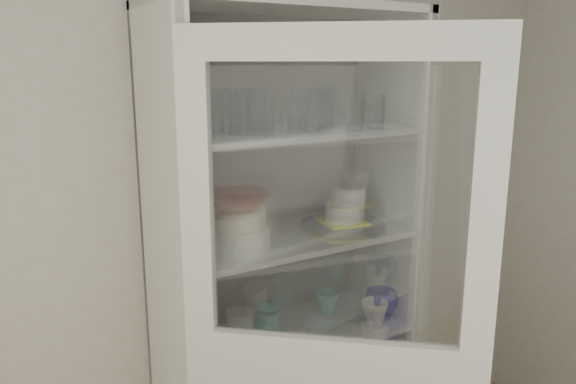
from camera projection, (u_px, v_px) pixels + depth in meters
wall_back at (215, 217)px, 2.21m from camera, size 3.60×0.02×2.60m
pantry_cabinet at (280, 306)px, 2.26m from camera, size 1.00×0.45×2.10m
tumbler_0 at (199, 121)px, 1.70m from camera, size 0.07×0.07×0.13m
tumbler_1 at (263, 112)px, 1.86m from camera, size 0.09×0.09×0.15m
tumbler_2 at (315, 113)px, 1.93m from camera, size 0.08×0.08×0.13m
tumbler_3 at (297, 112)px, 1.93m from camera, size 0.08×0.08×0.14m
tumbler_4 at (325, 112)px, 1.96m from camera, size 0.08×0.08×0.14m
tumbler_5 at (355, 112)px, 1.99m from camera, size 0.08×0.08×0.13m
tumbler_6 at (376, 111)px, 2.05m from camera, size 0.08×0.08×0.12m
tumbler_7 at (181, 117)px, 1.83m from camera, size 0.07×0.07×0.13m
tumbler_8 at (228, 112)px, 1.89m from camera, size 0.08×0.08×0.15m
tumbler_9 at (257, 109)px, 1.98m from camera, size 0.10×0.10×0.16m
tumbler_10 at (299, 109)px, 2.03m from camera, size 0.10×0.10×0.14m
tumbler_11 at (320, 110)px, 2.07m from camera, size 0.07×0.07×0.13m
goblet_0 at (179, 108)px, 1.94m from camera, size 0.07×0.07×0.16m
goblet_1 at (226, 107)px, 2.00m from camera, size 0.07×0.07×0.16m
goblet_2 at (325, 100)px, 2.22m from camera, size 0.08×0.08×0.18m
goblet_3 at (324, 104)px, 2.21m from camera, size 0.07×0.07×0.15m
plate_stack_front at (237, 237)px, 1.96m from camera, size 0.24×0.24×0.08m
plate_stack_back at (217, 225)px, 2.10m from camera, size 0.23×0.23×0.08m
cream_bowl at (237, 216)px, 1.94m from camera, size 0.25×0.25×0.06m
terracotta_bowl at (236, 200)px, 1.93m from camera, size 0.28×0.28×0.05m
glass_platter at (343, 225)px, 2.21m from camera, size 0.39×0.39×0.02m
yellow_trivet at (343, 222)px, 2.21m from camera, size 0.19×0.19×0.01m
white_ramekin at (343, 212)px, 2.20m from camera, size 0.15×0.15×0.06m
grey_bowl_stack at (350, 204)px, 2.31m from camera, size 0.12×0.12×0.14m
mug_blue at (381, 302)px, 2.36m from camera, size 0.15×0.15×0.11m
mug_teal at (327, 302)px, 2.37m from camera, size 0.13×0.13×0.09m
mug_white at (374, 313)px, 2.26m from camera, size 0.11×0.11×0.10m
teal_jar at (268, 319)px, 2.20m from camera, size 0.09×0.09×0.11m
measuring_cups at (248, 343)px, 2.08m from camera, size 0.09×0.09×0.04m
white_canister at (240, 327)px, 2.12m from camera, size 0.12×0.12×0.12m
tumbler_12 at (240, 111)px, 1.87m from camera, size 0.08×0.08×0.15m
tumbler_13 at (213, 112)px, 1.87m from camera, size 0.07×0.07×0.15m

